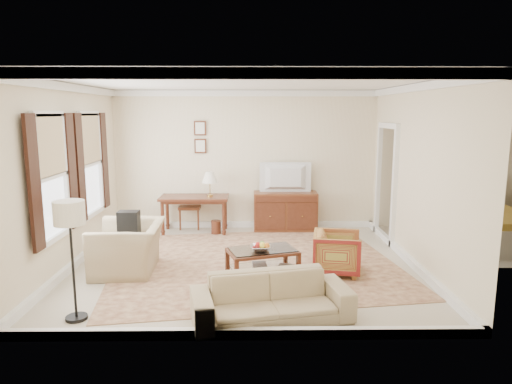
{
  "coord_description": "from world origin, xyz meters",
  "views": [
    {
      "loc": [
        0.11,
        -7.11,
        2.45
      ],
      "look_at": [
        0.2,
        0.3,
        1.15
      ],
      "focal_mm": 32.0,
      "sensor_mm": 36.0,
      "label": 1
    }
  ],
  "objects_px": {
    "sofa": "(271,291)",
    "coffee_table": "(262,256)",
    "club_armchair": "(128,239)",
    "striped_armchair": "(337,251)",
    "sideboard": "(285,211)",
    "writing_desk": "(194,202)",
    "tv": "(286,168)"
  },
  "relations": [
    {
      "from": "sofa",
      "to": "coffee_table",
      "type": "bearing_deg",
      "value": 80.89
    },
    {
      "from": "club_armchair",
      "to": "striped_armchair",
      "type": "bearing_deg",
      "value": 85.1
    },
    {
      "from": "sideboard",
      "to": "striped_armchair",
      "type": "distance_m",
      "value": 2.7
    },
    {
      "from": "striped_armchair",
      "to": "club_armchair",
      "type": "distance_m",
      "value": 3.23
    },
    {
      "from": "coffee_table",
      "to": "club_armchair",
      "type": "height_order",
      "value": "club_armchair"
    },
    {
      "from": "writing_desk",
      "to": "club_armchair",
      "type": "bearing_deg",
      "value": -107.92
    },
    {
      "from": "sofa",
      "to": "sideboard",
      "type": "bearing_deg",
      "value": 71.7
    },
    {
      "from": "tv",
      "to": "club_armchair",
      "type": "xyz_separation_m",
      "value": [
        -2.63,
        -2.47,
        -0.81
      ]
    },
    {
      "from": "sideboard",
      "to": "coffee_table",
      "type": "distance_m",
      "value": 2.81
    },
    {
      "from": "sideboard",
      "to": "club_armchair",
      "type": "xyz_separation_m",
      "value": [
        -2.63,
        -2.49,
        0.11
      ]
    },
    {
      "from": "writing_desk",
      "to": "club_armchair",
      "type": "height_order",
      "value": "club_armchair"
    },
    {
      "from": "sideboard",
      "to": "striped_armchair",
      "type": "bearing_deg",
      "value": -77.2
    },
    {
      "from": "sideboard",
      "to": "sofa",
      "type": "xyz_separation_m",
      "value": [
        -0.48,
        -4.22,
        -0.04
      ]
    },
    {
      "from": "writing_desk",
      "to": "sideboard",
      "type": "relative_size",
      "value": 1.06
    },
    {
      "from": "sideboard",
      "to": "club_armchair",
      "type": "distance_m",
      "value": 3.62
    },
    {
      "from": "writing_desk",
      "to": "tv",
      "type": "xyz_separation_m",
      "value": [
        1.87,
        0.14,
        0.67
      ]
    },
    {
      "from": "club_armchair",
      "to": "sofa",
      "type": "xyz_separation_m",
      "value": [
        2.15,
        -1.73,
        -0.14
      ]
    },
    {
      "from": "writing_desk",
      "to": "tv",
      "type": "relative_size",
      "value": 1.36
    },
    {
      "from": "tv",
      "to": "sideboard",
      "type": "bearing_deg",
      "value": -90.0
    },
    {
      "from": "writing_desk",
      "to": "tv",
      "type": "bearing_deg",
      "value": 4.39
    },
    {
      "from": "sideboard",
      "to": "club_armchair",
      "type": "bearing_deg",
      "value": -136.57
    },
    {
      "from": "striped_armchair",
      "to": "sofa",
      "type": "bearing_deg",
      "value": 156.04
    },
    {
      "from": "club_armchair",
      "to": "sofa",
      "type": "relative_size",
      "value": 0.62
    },
    {
      "from": "club_armchair",
      "to": "sofa",
      "type": "height_order",
      "value": "club_armchair"
    },
    {
      "from": "writing_desk",
      "to": "sofa",
      "type": "distance_m",
      "value": 4.3
    },
    {
      "from": "coffee_table",
      "to": "tv",
      "type": "bearing_deg",
      "value": 78.62
    },
    {
      "from": "sideboard",
      "to": "coffee_table",
      "type": "bearing_deg",
      "value": -101.3
    },
    {
      "from": "tv",
      "to": "coffee_table",
      "type": "height_order",
      "value": "tv"
    },
    {
      "from": "writing_desk",
      "to": "sofa",
      "type": "bearing_deg",
      "value": -71.02
    },
    {
      "from": "writing_desk",
      "to": "striped_armchair",
      "type": "relative_size",
      "value": 1.93
    },
    {
      "from": "sideboard",
      "to": "striped_armchair",
      "type": "height_order",
      "value": "sideboard"
    },
    {
      "from": "sofa",
      "to": "club_armchair",
      "type": "bearing_deg",
      "value": 129.27
    }
  ]
}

